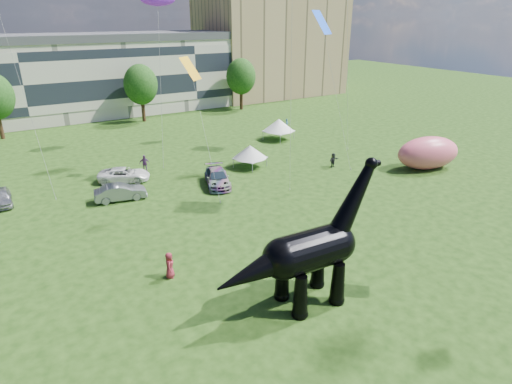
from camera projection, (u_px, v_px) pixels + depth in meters
ground at (309, 330)px, 23.23m from camera, size 220.00×220.00×0.00m
terrace_row at (21, 84)px, 65.87m from camera, size 78.00×11.00×12.00m
apartment_block at (270, 40)px, 89.48m from camera, size 28.00×18.00×22.00m
tree_mid_right at (140, 81)px, 66.40m from camera, size 5.20×5.20×9.44m
tree_far_right at (241, 74)px, 75.09m from camera, size 5.20×5.20×9.44m
dinosaur_sculpture at (305, 254)px, 24.28m from camera, size 10.64×3.03×8.70m
car_silver at (1, 197)px, 38.38m from camera, size 1.67×4.11×1.40m
car_grey at (120, 192)px, 39.33m from camera, size 4.84×2.38×1.53m
car_white at (124, 175)px, 43.80m from camera, size 5.64×4.29×1.42m
car_dark at (217, 178)px, 42.76m from camera, size 3.85×5.86×1.58m
gazebo_near at (250, 152)px, 47.48m from camera, size 4.74×4.74×2.54m
gazebo_far at (279, 125)px, 58.02m from camera, size 5.10×5.10×2.85m
inflatable_pink at (428, 153)px, 46.99m from camera, size 7.97×5.45×3.63m
visitors at (133, 207)px, 36.02m from camera, size 54.43×32.89×1.87m
kites at (12, 6)px, 28.30m from camera, size 59.19×51.15×30.53m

